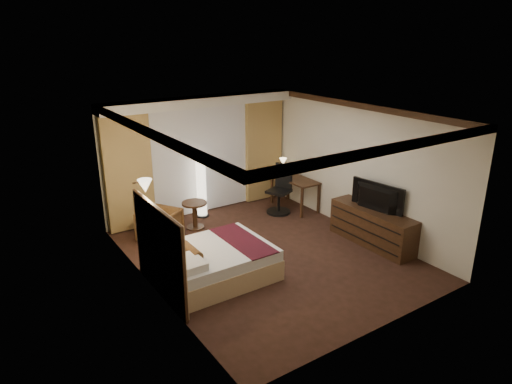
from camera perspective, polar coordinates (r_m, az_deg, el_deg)
floor at (r=8.77m, az=1.47°, el=-7.84°), size 4.50×5.50×0.01m
ceiling at (r=7.91m, az=1.64°, el=9.85°), size 4.50×5.50×0.01m
back_wall at (r=10.51m, az=-7.17°, el=4.57°), size 4.50×0.02×2.70m
left_wall at (r=7.25m, az=-13.14°, el=-2.66°), size 0.02×5.50×2.70m
right_wall at (r=9.66m, az=12.53°, el=2.93°), size 0.02×5.50×2.70m
crown_molding at (r=7.92m, az=1.63°, el=9.42°), size 4.50×5.50×0.12m
soffit at (r=10.04m, az=-6.81°, el=11.18°), size 4.50×0.50×0.20m
curtain_sheer at (r=10.46m, az=-6.95°, el=3.95°), size 2.48×0.04×2.45m
curtain_left_drape at (r=9.79m, az=-15.66°, el=2.28°), size 1.00×0.14×2.45m
curtain_right_drape at (r=11.25m, az=0.94°, el=5.19°), size 1.00×0.14×2.45m
wall_sconce at (r=7.71m, az=-13.70°, el=0.76°), size 0.24×0.24×0.24m
bed at (r=7.92m, az=-5.22°, el=-8.81°), size 1.89×1.48×0.55m
headboard at (r=7.36m, az=-11.91°, el=-7.36°), size 0.12×1.78×1.50m
armchair at (r=9.36m, az=-11.97°, el=-3.97°), size 0.94×0.95×0.73m
side_table at (r=9.88m, az=-7.66°, el=-2.88°), size 0.53×0.53×0.59m
floor_lamp at (r=10.35m, az=-6.85°, el=0.59°), size 0.29×0.29×1.40m
desk at (r=10.92m, az=4.85°, el=-0.14°), size 0.55×1.26×0.75m
desk_lamp at (r=11.11m, az=3.39°, el=3.20°), size 0.18×0.18×0.34m
office_chair at (r=10.52m, az=2.87°, el=0.31°), size 0.72×0.72×1.15m
dresser at (r=9.34m, az=14.32°, el=-4.24°), size 0.50×1.87×0.73m
television at (r=9.07m, az=14.55°, el=-0.26°), size 0.81×1.23×0.15m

